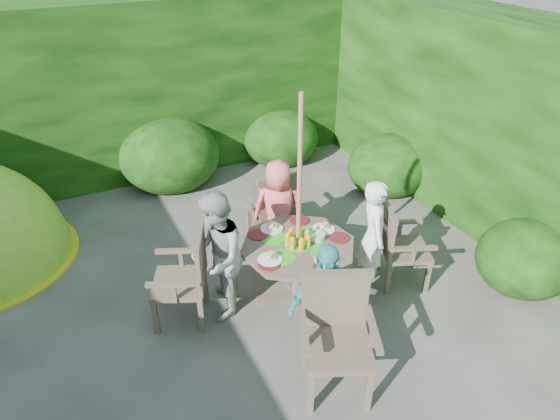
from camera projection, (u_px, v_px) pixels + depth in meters
name	position (u px, v px, depth m)	size (l,w,h in m)	color
ground	(210.00, 346.00, 4.64)	(60.00, 60.00, 0.00)	#403E39
hedge_enclosure	(157.00, 168.00, 5.02)	(9.00, 9.00, 2.50)	black
patio_table	(298.00, 253.00, 4.94)	(1.38, 1.38, 0.81)	#45392D
parasol_pole	(299.00, 207.00, 4.66)	(0.04, 0.04, 2.20)	#93633B
garden_chair_right	(398.00, 244.00, 5.22)	(0.64, 0.68, 0.90)	#45392D
garden_chair_left	(187.00, 277.00, 4.73)	(0.67, 0.71, 0.93)	#45392D
garden_chair_back	(274.00, 205.00, 5.90)	(0.55, 0.49, 0.90)	#45392D
garden_chair_front	(336.00, 333.00, 4.05)	(0.76, 0.72, 1.00)	#45392D
child_right	(374.00, 237.00, 5.07)	(0.46, 0.30, 1.26)	white
child_left	(217.00, 257.00, 4.72)	(0.65, 0.50, 1.33)	#A6A6A0
child_back	(278.00, 210.00, 5.59)	(0.59, 0.38, 1.20)	#E85F64
child_front	(323.00, 303.00, 4.25)	(0.71, 0.29, 1.20)	#49A9AA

